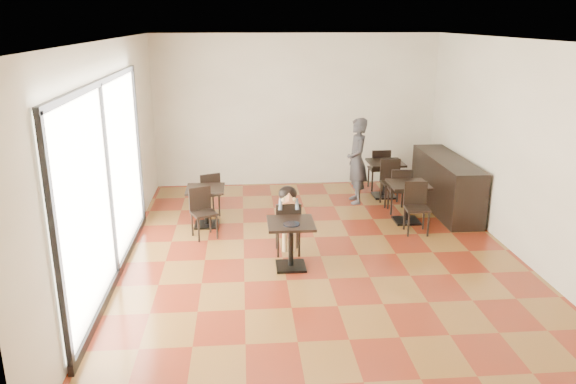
{
  "coord_description": "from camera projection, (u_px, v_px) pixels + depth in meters",
  "views": [
    {
      "loc": [
        -1.15,
        -7.84,
        3.48
      ],
      "look_at": [
        -0.49,
        0.13,
        1.0
      ],
      "focal_mm": 35.0,
      "sensor_mm": 36.0,
      "label": 1
    }
  ],
  "objects": [
    {
      "name": "floor",
      "position": [
        321.0,
        256.0,
        8.58
      ],
      "size": [
        6.0,
        8.0,
        0.01
      ],
      "primitive_type": "cube",
      "color": "brown",
      "rests_on": "ground"
    },
    {
      "name": "child_chair",
      "position": [
        288.0,
        227.0,
        8.59
      ],
      "size": [
        0.38,
        0.38,
        0.85
      ],
      "primitive_type": null,
      "rotation": [
        0.0,
        0.0,
        3.14
      ],
      "color": "black",
      "rests_on": "floor"
    },
    {
      "name": "child",
      "position": [
        288.0,
        220.0,
        8.56
      ],
      "size": [
        0.38,
        0.53,
        1.07
      ],
      "primitive_type": null,
      "color": "slate",
      "rests_on": "child_chair"
    },
    {
      "name": "pizza_slice",
      "position": [
        289.0,
        200.0,
        8.26
      ],
      "size": [
        0.25,
        0.19,
        0.06
      ],
      "primitive_type": null,
      "color": "#E6C179",
      "rests_on": "child"
    },
    {
      "name": "cafe_table_left",
      "position": [
        206.0,
        207.0,
        9.75
      ],
      "size": [
        0.86,
        0.86,
        0.69
      ],
      "primitive_type": null,
      "rotation": [
        0.0,
        0.0,
        0.41
      ],
      "color": "black",
      "rests_on": "floor"
    },
    {
      "name": "chair_mid_b",
      "position": [
        417.0,
        209.0,
        9.39
      ],
      "size": [
        0.41,
        0.41,
        0.86
      ],
      "primitive_type": null,
      "rotation": [
        0.0,
        0.0,
        -0.07
      ],
      "color": "black",
      "rests_on": "floor"
    },
    {
      "name": "ceiling",
      "position": [
        325.0,
        40.0,
        7.63
      ],
      "size": [
        6.0,
        8.0,
        0.01
      ],
      "primitive_type": "cube",
      "color": "white",
      "rests_on": "floor"
    },
    {
      "name": "child_table",
      "position": [
        291.0,
        245.0,
        8.09
      ],
      "size": [
        0.67,
        0.67,
        0.7
      ],
      "primitive_type": null,
      "color": "black",
      "rests_on": "floor"
    },
    {
      "name": "cafe_table_back",
      "position": [
        385.0,
        179.0,
        11.35
      ],
      "size": [
        0.7,
        0.7,
        0.73
      ],
      "primitive_type": null,
      "rotation": [
        0.0,
        0.0,
        0.02
      ],
      "color": "black",
      "rests_on": "floor"
    },
    {
      "name": "chair_left_a",
      "position": [
        208.0,
        194.0,
        10.25
      ],
      "size": [
        0.49,
        0.49,
        0.83
      ],
      "primitive_type": null,
      "rotation": [
        0.0,
        0.0,
        3.55
      ],
      "color": "black",
      "rests_on": "floor"
    },
    {
      "name": "wall_back",
      "position": [
        296.0,
        111.0,
        11.91
      ],
      "size": [
        6.0,
        0.01,
        3.2
      ],
      "primitive_type": "cube",
      "color": "#ECE7D0",
      "rests_on": "floor"
    },
    {
      "name": "wall_left",
      "position": [
        111.0,
        158.0,
        7.87
      ],
      "size": [
        0.01,
        8.0,
        3.2
      ],
      "primitive_type": "cube",
      "color": "#ECE7D0",
      "rests_on": "floor"
    },
    {
      "name": "chair_left_b",
      "position": [
        204.0,
        214.0,
        9.21
      ],
      "size": [
        0.49,
        0.49,
        0.83
      ],
      "primitive_type": null,
      "rotation": [
        0.0,
        0.0,
        0.41
      ],
      "color": "black",
      "rests_on": "floor"
    },
    {
      "name": "storefront_window",
      "position": [
        106.0,
        182.0,
        7.46
      ],
      "size": [
        0.04,
        4.5,
        2.6
      ],
      "primitive_type": "cube",
      "color": "white",
      "rests_on": "floor"
    },
    {
      "name": "chair_back_b",
      "position": [
        392.0,
        183.0,
        10.81
      ],
      "size": [
        0.4,
        0.4,
        0.88
      ],
      "primitive_type": null,
      "rotation": [
        0.0,
        0.0,
        0.02
      ],
      "color": "black",
      "rests_on": "floor"
    },
    {
      "name": "plate",
      "position": [
        291.0,
        224.0,
        7.89
      ],
      "size": [
        0.24,
        0.24,
        0.01
      ],
      "primitive_type": "cylinder",
      "color": "black",
      "rests_on": "child_table"
    },
    {
      "name": "service_counter",
      "position": [
        446.0,
        184.0,
        10.54
      ],
      "size": [
        0.6,
        2.4,
        1.0
      ],
      "primitive_type": "cube",
      "color": "black",
      "rests_on": "floor"
    },
    {
      "name": "adult_patron",
      "position": [
        357.0,
        161.0,
        10.88
      ],
      "size": [
        0.41,
        0.62,
        1.67
      ],
      "primitive_type": "imported",
      "rotation": [
        0.0,
        0.0,
        -1.55
      ],
      "color": "#36363B",
      "rests_on": "floor"
    },
    {
      "name": "wall_front",
      "position": [
        396.0,
        275.0,
        4.3
      ],
      "size": [
        6.0,
        0.01,
        3.2
      ],
      "primitive_type": "cube",
      "color": "#ECE7D0",
      "rests_on": "floor"
    },
    {
      "name": "chair_back_a",
      "position": [
        379.0,
        169.0,
        11.86
      ],
      "size": [
        0.4,
        0.4,
        0.88
      ],
      "primitive_type": null,
      "rotation": [
        0.0,
        0.0,
        3.16
      ],
      "color": "black",
      "rests_on": "floor"
    },
    {
      "name": "cafe_table_mid",
      "position": [
        407.0,
        203.0,
        9.93
      ],
      "size": [
        0.72,
        0.72,
        0.71
      ],
      "primitive_type": null,
      "rotation": [
        0.0,
        0.0,
        -0.07
      ],
      "color": "black",
      "rests_on": "floor"
    },
    {
      "name": "wall_right",
      "position": [
        522.0,
        150.0,
        8.34
      ],
      "size": [
        0.01,
        8.0,
        3.2
      ],
      "primitive_type": "cube",
      "color": "#ECE7D0",
      "rests_on": "floor"
    },
    {
      "name": "chair_mid_a",
      "position": [
        399.0,
        190.0,
        10.44
      ],
      "size": [
        0.41,
        0.41,
        0.86
      ],
      "primitive_type": null,
      "rotation": [
        0.0,
        0.0,
        3.07
      ],
      "color": "black",
      "rests_on": "floor"
    }
  ]
}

